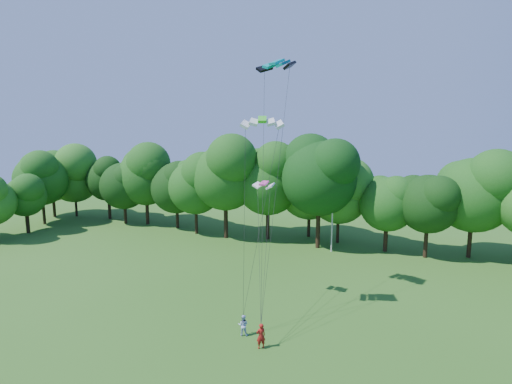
% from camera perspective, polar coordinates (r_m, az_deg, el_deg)
% --- Properties ---
extents(utility_pole, '(1.42, 0.38, 7.16)m').
position_cam_1_polar(utility_pole, '(48.81, 10.82, -4.20)').
color(utility_pole, '#B2B3AA').
rests_on(utility_pole, ground).
extents(kite_flyer_left, '(0.77, 0.74, 1.77)m').
position_cam_1_polar(kite_flyer_left, '(28.54, 0.70, -19.87)').
color(kite_flyer_left, maroon).
rests_on(kite_flyer_left, ground).
extents(kite_flyer_right, '(0.84, 0.71, 1.53)m').
position_cam_1_polar(kite_flyer_right, '(30.15, -1.84, -18.47)').
color(kite_flyer_right, '#A9BAEA').
rests_on(kite_flyer_right, ground).
extents(kite_teal, '(3.41, 2.32, 0.66)m').
position_cam_1_polar(kite_teal, '(33.56, 3.00, 18.05)').
color(kite_teal, '#04828B').
rests_on(kite_teal, ground).
extents(kite_green, '(3.38, 2.32, 0.58)m').
position_cam_1_polar(kite_green, '(29.70, 0.90, 10.31)').
color(kite_green, '#35D31F').
rests_on(kite_green, ground).
extents(kite_pink, '(1.86, 1.07, 0.34)m').
position_cam_1_polar(kite_pink, '(33.11, 1.14, 1.27)').
color(kite_pink, '#D43B93').
rests_on(kite_pink, ground).
extents(tree_back_west, '(8.79, 8.79, 12.78)m').
position_cam_1_polar(tree_back_west, '(63.86, -15.49, 2.57)').
color(tree_back_west, '#312113').
rests_on(tree_back_west, ground).
extents(tree_back_center, '(10.19, 10.19, 14.82)m').
position_cam_1_polar(tree_back_center, '(49.32, 9.03, 2.51)').
color(tree_back_center, '#332413').
rests_on(tree_back_center, ground).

